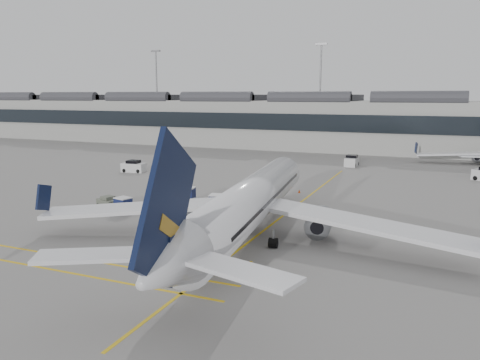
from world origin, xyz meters
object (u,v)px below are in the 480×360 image
at_px(belt_loader, 224,208).
at_px(baggage_cart_a, 185,212).
at_px(airliner_main, 249,203).
at_px(ramp_agent_b, 211,210).
at_px(ramp_agent_a, 251,203).
at_px(pushback_tug, 108,203).

relative_size(belt_loader, baggage_cart_a, 2.03).
relative_size(airliner_main, baggage_cart_a, 18.21).
bearing_deg(ramp_agent_b, belt_loader, -113.35).
distance_m(ramp_agent_a, pushback_tug, 15.68).
bearing_deg(baggage_cart_a, ramp_agent_a, 78.09).
bearing_deg(belt_loader, ramp_agent_b, -76.88).
xyz_separation_m(airliner_main, pushback_tug, (-18.33, 4.20, -2.54)).
distance_m(baggage_cart_a, ramp_agent_a, 7.62).
xyz_separation_m(airliner_main, ramp_agent_a, (-3.38, 8.92, -2.25)).
xyz_separation_m(belt_loader, ramp_agent_a, (2.45, 1.52, 0.38)).
bearing_deg(baggage_cart_a, ramp_agent_b, 71.55).
height_order(airliner_main, belt_loader, airliner_main).
distance_m(belt_loader, baggage_cart_a, 5.10).
bearing_deg(ramp_agent_b, pushback_tug, -17.35).
xyz_separation_m(baggage_cart_a, ramp_agent_b, (1.79, 1.99, -0.08)).
bearing_deg(ramp_agent_b, airliner_main, 122.40).
height_order(belt_loader, ramp_agent_a, ramp_agent_a).
distance_m(airliner_main, pushback_tug, 18.98).
bearing_deg(airliner_main, belt_loader, 121.29).
xyz_separation_m(airliner_main, ramp_agent_b, (-6.01, 4.69, -2.23)).
distance_m(baggage_cart_a, ramp_agent_b, 2.68).
xyz_separation_m(baggage_cart_a, pushback_tug, (-10.53, 1.50, -0.39)).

